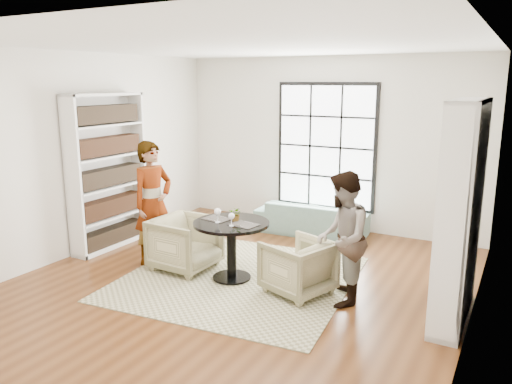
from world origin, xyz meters
The scene contains 16 objects.
ground centered at (0.00, 0.00, 0.00)m, with size 6.00×6.00×0.00m, color #5B3215.
room_shell centered at (0.00, 0.54, 1.26)m, with size 6.00×6.01×6.00m.
rug centered at (-0.09, 0.10, 0.01)m, with size 2.88×2.88×0.01m, color tan.
pedestal_table centered at (-0.16, 0.04, 0.57)m, with size 0.99×0.99×0.79m.
sofa centered at (-0.03, 2.45, 0.28)m, with size 1.88×0.74×0.55m, color #749B95.
armchair_left centered at (-0.92, 0.05, 0.37)m, with size 0.80×0.82×0.75m, color tan.
armchair_right centered at (0.78, 0.06, 0.34)m, with size 0.73×0.75×0.68m, color #C5BB8C.
person_left centered at (-1.47, 0.05, 0.88)m, with size 0.64×0.42×1.77m, color gray.
person_right centered at (1.33, 0.06, 0.79)m, with size 0.77×0.60×1.58m, color gray.
placemat_left centered at (-0.40, 0.07, 0.79)m, with size 0.34×0.26×0.01m, color black.
placemat_right centered at (0.05, 0.00, 0.79)m, with size 0.34×0.26×0.01m, color black.
cutlery_left centered at (-0.40, 0.07, 0.80)m, with size 0.14×0.22×0.01m, color silver, non-canonical shape.
cutlery_right centered at (0.05, 0.00, 0.80)m, with size 0.14×0.22×0.01m, color silver, non-canonical shape.
wine_glass_left centered at (-0.30, -0.07, 0.93)m, with size 0.09×0.09×0.19m.
wine_glass_right centered at (-0.06, -0.12, 0.91)m, with size 0.08×0.08×0.17m.
flower_centerpiece centered at (-0.12, 0.10, 0.89)m, with size 0.17×0.15×0.19m, color gray.
Camera 1 is at (3.12, -5.26, 2.58)m, focal length 35.00 mm.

